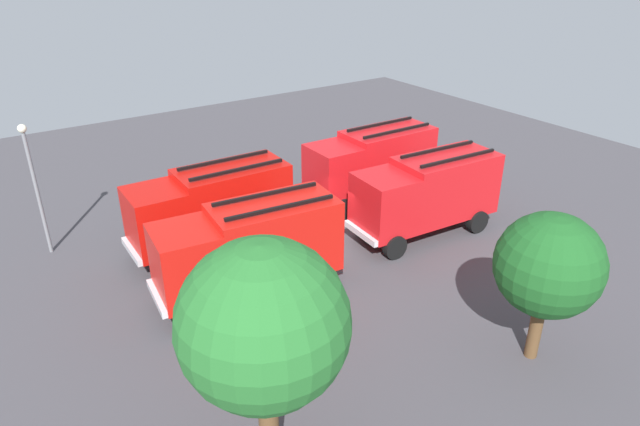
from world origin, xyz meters
TOP-DOWN VIEW (x-y plane):
  - ground_plane at (0.00, 0.00)m, footprint 50.03×50.03m
  - fire_truck_0 at (-4.87, -2.37)m, footprint 7.24×2.84m
  - fire_truck_1 at (4.37, -2.08)m, footprint 7.25×2.89m
  - fire_truck_2 at (-4.50, 2.18)m, footprint 7.35×3.15m
  - fire_truck_3 at (4.69, 2.12)m, footprint 7.42×3.37m
  - firefighter_0 at (5.30, -4.85)m, footprint 0.48×0.40m
  - firefighter_1 at (-4.35, -0.51)m, footprint 0.43×0.27m
  - tree_0 at (-1.33, 10.67)m, footprint 3.38×3.38m
  - tree_1 at (7.97, 9.35)m, footprint 4.23×4.23m
  - traffic_cone_0 at (6.40, -4.64)m, footprint 0.39×0.39m
  - traffic_cone_1 at (-4.41, -4.70)m, footprint 0.43×0.43m
  - traffic_cone_2 at (4.50, -3.90)m, footprint 0.52×0.52m
  - lamppost at (10.60, -5.90)m, footprint 0.36×0.36m

SIDE VIEW (x-z plane):
  - ground_plane at x=0.00m, z-range 0.00..0.00m
  - traffic_cone_0 at x=6.40m, z-range 0.00..0.56m
  - traffic_cone_1 at x=-4.41m, z-range 0.00..0.61m
  - traffic_cone_2 at x=4.50m, z-range 0.00..0.75m
  - firefighter_1 at x=-4.35m, z-range 0.10..1.75m
  - firefighter_0 at x=5.30m, z-range 0.12..1.94m
  - fire_truck_0 at x=-4.87m, z-range 0.21..4.09m
  - fire_truck_1 at x=4.37m, z-range 0.21..4.09m
  - fire_truck_2 at x=-4.50m, z-range 0.21..4.09m
  - fire_truck_3 at x=4.69m, z-range 0.21..4.09m
  - lamppost at x=10.60m, z-range 0.55..6.46m
  - tree_0 at x=-1.33m, z-range 0.90..6.14m
  - tree_1 at x=7.97m, z-range 1.13..7.68m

